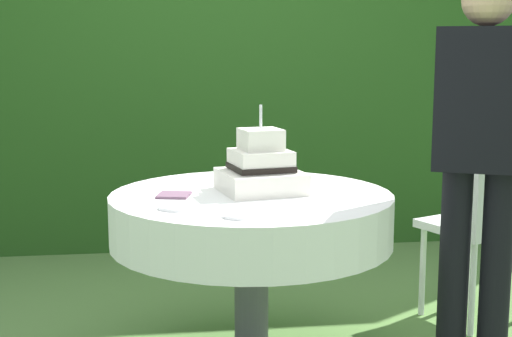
{
  "coord_description": "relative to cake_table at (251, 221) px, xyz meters",
  "views": [
    {
      "loc": [
        -0.36,
        -2.84,
        1.31
      ],
      "look_at": [
        0.02,
        0.02,
        0.84
      ],
      "focal_mm": 50.33,
      "sensor_mm": 36.0,
      "label": 1
    }
  ],
  "objects": [
    {
      "name": "foliage_hedge",
      "position": [
        0.0,
        2.06,
        0.83
      ],
      "size": [
        5.7,
        0.51,
        2.9
      ],
      "primitive_type": "cube",
      "color": "#234C19",
      "rests_on": "ground_plane"
    },
    {
      "name": "serving_plate_far",
      "position": [
        -0.1,
        -0.41,
        0.12
      ],
      "size": [
        0.11,
        0.11,
        0.01
      ],
      "primitive_type": "cylinder",
      "color": "white",
      "rests_on": "cake_table"
    },
    {
      "name": "wedding_cake",
      "position": [
        0.05,
        0.04,
        0.21
      ],
      "size": [
        0.37,
        0.37,
        0.36
      ],
      "color": "white",
      "rests_on": "cake_table"
    },
    {
      "name": "garden_chair",
      "position": [
        1.16,
        0.31,
        -0.08
      ],
      "size": [
        0.53,
        0.53,
        0.89
      ],
      "color": "white",
      "rests_on": "ground_plane"
    },
    {
      "name": "serving_plate_near",
      "position": [
        -0.31,
        -0.24,
        0.12
      ],
      "size": [
        0.14,
        0.14,
        0.01
      ],
      "primitive_type": "cylinder",
      "color": "white",
      "rests_on": "cake_table"
    },
    {
      "name": "standing_person",
      "position": [
        0.87,
        -0.22,
        0.31
      ],
      "size": [
        0.41,
        0.33,
        1.6
      ],
      "color": "black",
      "rests_on": "ground_plane"
    },
    {
      "name": "napkin_stack",
      "position": [
        -0.31,
        -0.02,
        0.12
      ],
      "size": [
        0.15,
        0.15,
        0.01
      ],
      "primitive_type": "cube",
      "rotation": [
        0.0,
        0.0,
        -0.23
      ],
      "color": "#6B4C60",
      "rests_on": "cake_table"
    },
    {
      "name": "cake_table",
      "position": [
        0.0,
        0.0,
        0.0
      ],
      "size": [
        1.15,
        1.15,
        0.74
      ],
      "color": "#4C4C51",
      "rests_on": "ground_plane"
    }
  ]
}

